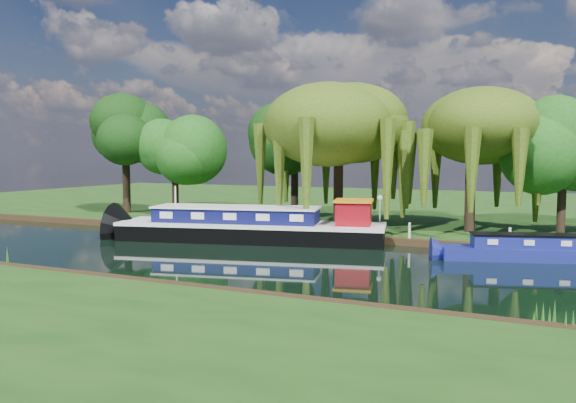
% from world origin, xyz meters
% --- Properties ---
extents(ground, '(120.00, 120.00, 0.00)m').
position_xyz_m(ground, '(0.00, 0.00, 0.00)').
color(ground, black).
extents(far_bank, '(120.00, 52.00, 0.45)m').
position_xyz_m(far_bank, '(0.00, 34.00, 0.23)').
color(far_bank, '#163A0F').
rests_on(far_bank, ground).
extents(dutch_barge, '(18.39, 7.84, 3.79)m').
position_xyz_m(dutch_barge, '(-7.02, 5.88, 0.94)').
color(dutch_barge, black).
rests_on(dutch_barge, ground).
extents(narrowboat, '(10.85, 4.78, 1.57)m').
position_xyz_m(narrowboat, '(10.83, 6.07, 0.56)').
color(narrowboat, navy).
rests_on(narrowboat, ground).
extents(red_dinghy, '(3.27, 2.38, 0.66)m').
position_xyz_m(red_dinghy, '(-15.99, 6.91, 0.00)').
color(red_dinghy, maroon).
rests_on(red_dinghy, ground).
extents(willow_left, '(8.42, 8.42, 10.09)m').
position_xyz_m(willow_left, '(-3.03, 11.89, 7.78)').
color(willow_left, black).
rests_on(willow_left, far_bank).
extents(willow_right, '(7.51, 7.51, 9.14)m').
position_xyz_m(willow_right, '(6.16, 13.19, 7.12)').
color(willow_right, black).
rests_on(willow_right, far_bank).
extents(tree_far_left, '(5.28, 5.28, 8.50)m').
position_xyz_m(tree_far_left, '(-18.84, 13.72, 6.27)').
color(tree_far_left, black).
rests_on(tree_far_left, far_bank).
extents(tree_far_back, '(5.87, 5.87, 9.87)m').
position_xyz_m(tree_far_back, '(-24.51, 14.03, 7.32)').
color(tree_far_back, black).
rests_on(tree_far_back, far_bank).
extents(tree_far_mid, '(5.47, 5.47, 8.95)m').
position_xyz_m(tree_far_mid, '(-8.67, 16.80, 6.62)').
color(tree_far_mid, black).
rests_on(tree_far_mid, far_bank).
extents(tree_far_right, '(4.84, 4.84, 7.93)m').
position_xyz_m(tree_far_right, '(11.91, 14.01, 5.91)').
color(tree_far_right, black).
rests_on(tree_far_right, far_bank).
extents(lamppost, '(0.36, 0.36, 2.56)m').
position_xyz_m(lamppost, '(0.50, 10.50, 2.42)').
color(lamppost, silver).
rests_on(lamppost, far_bank).
extents(mooring_posts, '(19.16, 0.16, 1.00)m').
position_xyz_m(mooring_posts, '(-0.50, 8.40, 0.95)').
color(mooring_posts, silver).
rests_on(mooring_posts, far_bank).
extents(reeds_near, '(33.70, 1.50, 1.10)m').
position_xyz_m(reeds_near, '(6.87, -7.57, 0.55)').
color(reeds_near, '#214F15').
rests_on(reeds_near, ground).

